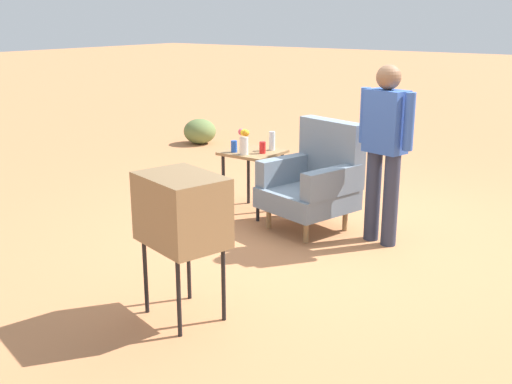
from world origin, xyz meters
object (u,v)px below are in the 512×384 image
at_px(bottle_short_clear, 272,141).
at_px(flower_vase, 244,140).
at_px(soda_can_blue, 234,146).
at_px(side_table, 253,160).
at_px(armchair, 315,179).
at_px(person_standing, 385,144).
at_px(soda_can_red, 262,148).
at_px(tv_on_stand, 182,211).

relative_size(bottle_short_clear, flower_vase, 0.75).
distance_m(soda_can_blue, flower_vase, 0.18).
bearing_deg(flower_vase, side_table, 98.08).
relative_size(soda_can_blue, bottle_short_clear, 0.61).
relative_size(armchair, bottle_short_clear, 5.30).
bearing_deg(flower_vase, person_standing, 5.16).
height_order(armchair, person_standing, person_standing).
height_order(armchair, soda_can_red, armchair).
bearing_deg(armchair, soda_can_red, 178.01).
bearing_deg(soda_can_red, tv_on_stand, -68.21).
relative_size(side_table, soda_can_blue, 5.50).
relative_size(side_table, bottle_short_clear, 3.35).
relative_size(soda_can_red, flower_vase, 0.46).
xyz_separation_m(soda_can_blue, bottle_short_clear, (0.27, 0.31, 0.04)).
bearing_deg(side_table, soda_can_blue, -128.59).
bearing_deg(person_standing, bottle_short_clear, 171.21).
xyz_separation_m(soda_can_blue, flower_vase, (0.15, -0.03, 0.09)).
bearing_deg(soda_can_blue, person_standing, 3.59).
relative_size(side_table, soda_can_red, 5.50).
distance_m(side_table, soda_can_red, 0.22).
height_order(person_standing, bottle_short_clear, person_standing).
height_order(side_table, bottle_short_clear, bottle_short_clear).
height_order(armchair, side_table, armchair).
bearing_deg(side_table, tv_on_stand, -65.30).
bearing_deg(side_table, soda_can_red, -12.56).
distance_m(tv_on_stand, bottle_short_clear, 2.54).
bearing_deg(person_standing, tv_on_stand, -102.49).
bearing_deg(bottle_short_clear, side_table, -132.04).
relative_size(armchair, soda_can_blue, 8.69).
relative_size(tv_on_stand, person_standing, 0.63).
bearing_deg(tv_on_stand, soda_can_blue, 119.09).
distance_m(side_table, person_standing, 1.55).
distance_m(person_standing, flower_vase, 1.49).
height_order(soda_can_red, flower_vase, flower_vase).
xyz_separation_m(tv_on_stand, soda_can_red, (-0.88, 2.20, -0.05)).
xyz_separation_m(side_table, bottle_short_clear, (0.14, 0.15, 0.20)).
distance_m(person_standing, bottle_short_clear, 1.39).
distance_m(armchair, person_standing, 0.84).
bearing_deg(flower_vase, bottle_short_clear, 71.93).
xyz_separation_m(armchair, soda_can_red, (-0.65, 0.02, 0.23)).
relative_size(soda_can_red, bottle_short_clear, 0.61).
height_order(soda_can_blue, soda_can_red, same).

